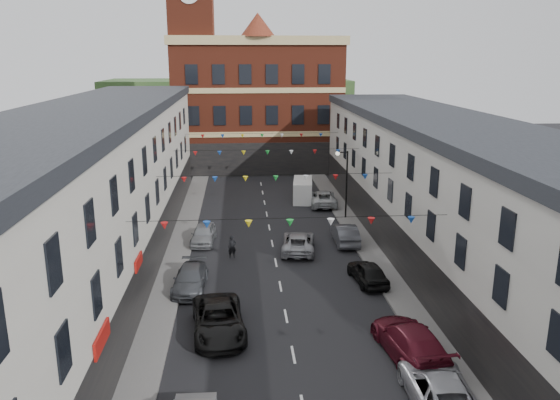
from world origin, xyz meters
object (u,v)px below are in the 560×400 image
object	(u,v)px
car_left_e	(203,234)
moving_car	(298,242)
car_right_b	(440,390)
white_van	(303,190)
car_right_c	(410,341)
car_right_f	(323,198)
car_left_c	(219,320)
pedestrian	(232,247)
car_right_d	(368,272)
street_lamp	(344,175)
car_left_d	(190,279)
car_right_e	(345,234)

from	to	relation	value
car_left_e	moving_car	bearing A→B (deg)	-13.98
car_right_b	white_van	xyz separation A→B (m)	(-1.70, 32.99, 0.27)
car_right_c	car_right_f	distance (m)	27.24
car_left_c	pedestrian	bearing A→B (deg)	81.30
car_left_e	car_right_f	bearing A→B (deg)	47.69
car_right_d	pedestrian	world-z (taller)	pedestrian
car_right_c	pedestrian	world-z (taller)	car_right_c
street_lamp	white_van	bearing A→B (deg)	112.51
car_left_e	car_right_b	distance (m)	23.45
car_left_d	car_right_e	xyz separation A→B (m)	(11.00, 7.66, 0.08)
street_lamp	white_van	distance (m)	7.74
car_left_c	car_right_d	xyz separation A→B (m)	(9.10, 5.79, -0.06)
car_left_e	car_right_e	xyz separation A→B (m)	(10.69, -0.85, 0.03)
car_right_c	car_right_d	size ratio (longest dim) A/B	1.38
street_lamp	car_right_b	bearing A→B (deg)	-92.28
street_lamp	car_left_c	xyz separation A→B (m)	(-10.15, -19.64, -3.14)
car_left_e	car_right_b	bearing A→B (deg)	-58.64
street_lamp	car_right_c	world-z (taller)	street_lamp
car_right_e	white_van	distance (m)	13.09
car_right_e	pedestrian	world-z (taller)	pedestrian
car_right_d	car_right_e	world-z (taller)	car_right_e
white_van	pedestrian	distance (m)	16.88
car_left_d	moving_car	bearing A→B (deg)	43.61
car_right_c	white_van	bearing A→B (deg)	-92.99
car_left_d	street_lamp	bearing A→B (deg)	52.51
car_left_c	moving_car	world-z (taller)	car_left_c
street_lamp	car_left_e	bearing A→B (deg)	-154.94
moving_car	car_left_e	bearing A→B (deg)	-10.29
street_lamp	car_right_f	bearing A→B (deg)	102.75
car_left_e	pedestrian	size ratio (longest dim) A/B	2.59
car_left_d	car_right_d	xyz separation A→B (m)	(11.00, 0.15, 0.03)
moving_car	car_right_c	bearing A→B (deg)	111.80
car_left_e	car_right_d	bearing A→B (deg)	-33.79
car_right_b	moving_car	bearing A→B (deg)	-76.10
car_right_b	car_right_f	xyz separation A→B (m)	(0.00, 31.00, -0.03)
car_left_e	car_right_d	xyz separation A→B (m)	(10.69, -8.36, -0.01)
car_right_d	moving_car	distance (m)	7.10
car_right_c	white_van	world-z (taller)	white_van
car_right_c	car_left_d	bearing A→B (deg)	-44.35
car_right_c	moving_car	size ratio (longest dim) A/B	1.14
street_lamp	car_right_d	size ratio (longest dim) A/B	1.45
white_van	pedestrian	size ratio (longest dim) A/B	2.86
car_left_d	pedestrian	bearing A→B (deg)	67.48
car_left_c	moving_car	bearing A→B (deg)	59.98
white_van	street_lamp	bearing A→B (deg)	-60.13
car_left_d	pedestrian	xyz separation A→B (m)	(2.50, 5.18, 0.14)
car_left_c	white_van	xyz separation A→B (m)	(7.40, 26.28, 0.26)
car_left_c	car_left_e	world-z (taller)	car_left_c
car_right_d	pedestrian	bearing A→B (deg)	-37.40
street_lamp	car_right_c	xyz separation A→B (m)	(-1.09, -22.59, -3.08)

